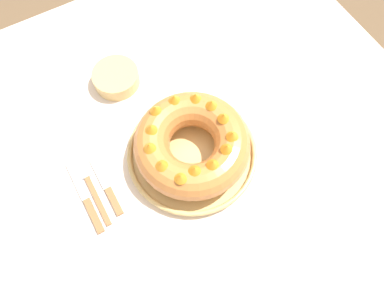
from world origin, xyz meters
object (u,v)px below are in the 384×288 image
(serving_dish, at_px, (192,153))
(bundt_cake, at_px, (192,144))
(fork, at_px, (91,186))
(side_bowl, at_px, (116,78))
(cake_knife, at_px, (108,189))
(serving_knife, at_px, (87,201))

(serving_dish, xyz_separation_m, bundt_cake, (-0.00, 0.00, 0.06))
(fork, distance_m, side_bowl, 0.30)
(fork, xyz_separation_m, side_bowl, (0.18, 0.24, 0.02))
(fork, bearing_deg, side_bowl, 55.14)
(serving_dish, bearing_deg, side_bowl, 103.51)
(cake_knife, bearing_deg, side_bowl, 57.72)
(bundt_cake, relative_size, fork, 1.48)
(side_bowl, bearing_deg, cake_knife, -118.86)
(serving_knife, distance_m, side_bowl, 0.34)
(fork, relative_size, serving_knife, 0.93)
(bundt_cake, xyz_separation_m, side_bowl, (-0.07, 0.29, -0.05))
(serving_dish, height_order, serving_knife, serving_dish)
(bundt_cake, distance_m, serving_knife, 0.28)
(serving_knife, xyz_separation_m, side_bowl, (0.20, 0.27, 0.02))
(bundt_cake, xyz_separation_m, serving_knife, (-0.27, 0.02, -0.06))
(serving_dish, xyz_separation_m, serving_knife, (-0.27, 0.02, -0.01))
(bundt_cake, xyz_separation_m, cake_knife, (-0.22, 0.02, -0.06))
(bundt_cake, distance_m, fork, 0.26)
(bundt_cake, bearing_deg, side_bowl, 103.49)
(side_bowl, bearing_deg, serving_dish, -76.49)
(serving_knife, bearing_deg, side_bowl, 53.38)
(serving_knife, height_order, side_bowl, side_bowl)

